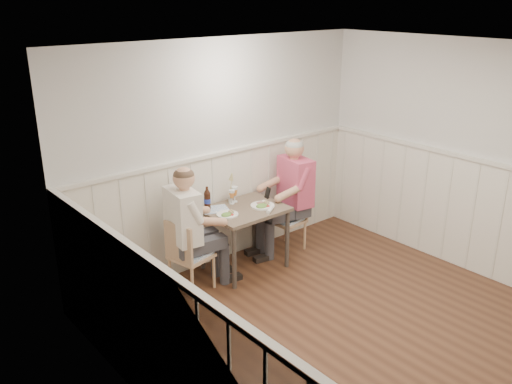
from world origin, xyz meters
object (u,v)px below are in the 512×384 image
Objects in this scene: man_in_pink at (292,203)px; diner_cream at (188,239)px; dining_table at (245,217)px; grass_vase at (230,189)px; chair_left at (188,254)px; beer_bottle at (207,199)px; chair_right at (290,216)px.

diner_cream is at bearing -179.59° from man_in_pink.
dining_table is 2.36× the size of grass_vase.
grass_vase is (0.78, 0.27, 0.47)m from chair_left.
dining_table is 0.36m from grass_vase.
chair_left is 3.05× the size of beer_bottle.
man_in_pink is at bearing -72.69° from chair_right.
chair_left is 2.21× the size of grass_vase.
chair_left is 1.57m from man_in_pink.
dining_table is 0.61× the size of man_in_pink.
man_in_pink reaches higher than dining_table.
dining_table is at bearing -178.25° from man_in_pink.
man_in_pink reaches higher than diner_cream.
man_in_pink reaches higher than chair_right.
chair_left is at bearing -176.96° from chair_right.
diner_cream is at bearing -178.46° from chair_right.
man_in_pink reaches higher than beer_bottle.
grass_vase is (0.32, 0.00, 0.05)m from beer_bottle.
diner_cream is (-0.76, 0.01, -0.05)m from dining_table.
beer_bottle reaches higher than chair_left.
dining_table is 0.77m from man_in_pink.
dining_table is 0.79m from chair_right.
grass_vase is at bearing 16.92° from diner_cream.
chair_left reaches higher than dining_table.
dining_table is 0.77m from diner_cream.
chair_left is at bearing -177.91° from dining_table.
diner_cream reaches higher than chair_right.
chair_right is (0.76, 0.05, -0.21)m from dining_table.
diner_cream is at bearing -151.83° from beer_bottle.
chair_left is 0.58× the size of diner_cream.
chair_right is 0.97× the size of chair_left.
dining_table is at bearing -0.94° from diner_cream.
man_in_pink is 3.89× the size of grass_vase.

